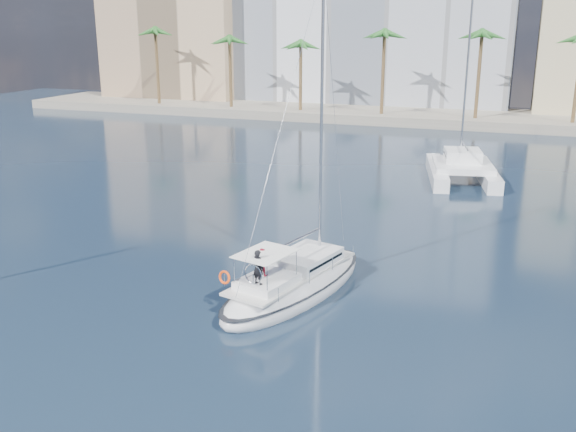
% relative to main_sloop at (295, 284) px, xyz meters
% --- Properties ---
extents(ground, '(160.00, 160.00, 0.00)m').
position_rel_main_sloop_xyz_m(ground, '(-1.16, -1.07, -0.50)').
color(ground, black).
rests_on(ground, ground).
extents(quay, '(120.00, 14.00, 1.20)m').
position_rel_main_sloop_xyz_m(quay, '(-1.16, 59.93, 0.10)').
color(quay, gray).
rests_on(quay, ground).
extents(building_modern, '(42.00, 16.00, 28.00)m').
position_rel_main_sloop_xyz_m(building_modern, '(-13.16, 71.93, 13.50)').
color(building_modern, silver).
rests_on(building_modern, ground).
extents(building_tan_left, '(22.00, 14.00, 22.00)m').
position_rel_main_sloop_xyz_m(building_tan_left, '(-43.16, 67.93, 10.50)').
color(building_tan_left, tan).
rests_on(building_tan_left, ground).
extents(palm_left, '(3.60, 3.60, 12.30)m').
position_rel_main_sloop_xyz_m(palm_left, '(-35.16, 55.93, 9.78)').
color(palm_left, brown).
rests_on(palm_left, ground).
extents(palm_centre, '(3.60, 3.60, 12.30)m').
position_rel_main_sloop_xyz_m(palm_centre, '(-1.16, 55.93, 9.78)').
color(palm_centre, brown).
rests_on(palm_centre, ground).
extents(main_sloop, '(5.97, 11.12, 15.76)m').
position_rel_main_sloop_xyz_m(main_sloop, '(0.00, 0.00, 0.00)').
color(main_sloop, white).
rests_on(main_sloop, ground).
extents(catamaran, '(7.11, 11.18, 15.31)m').
position_rel_main_sloop_xyz_m(catamaran, '(5.30, 26.92, 0.60)').
color(catamaran, white).
rests_on(catamaran, ground).
extents(seagull, '(0.99, 0.43, 0.18)m').
position_rel_main_sloop_xyz_m(seagull, '(-1.33, 1.82, -0.20)').
color(seagull, silver).
rests_on(seagull, ground).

